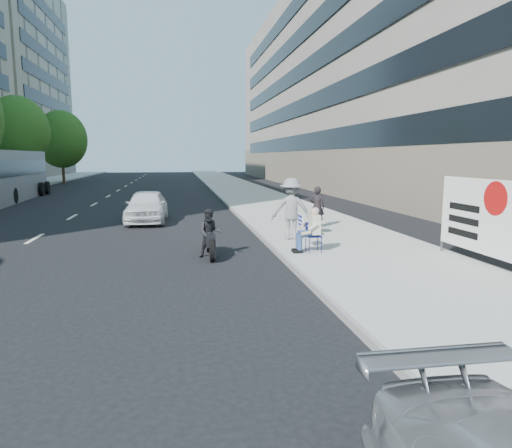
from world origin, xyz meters
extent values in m
plane|color=black|center=(0.00, 0.00, 0.00)|extent=(160.00, 160.00, 0.00)
cube|color=#A6A49B|center=(4.00, 20.00, 0.07)|extent=(5.00, 120.00, 0.15)
cube|color=gray|center=(17.00, 32.00, 10.00)|extent=(14.00, 70.00, 20.00)
cylinder|color=#382616|center=(-13.70, 30.00, 1.49)|extent=(0.30, 0.30, 2.97)
ellipsoid|color=#1F4C14|center=(-13.70, 30.00, 4.89)|extent=(4.80, 4.80, 5.52)
cylinder|color=#382616|center=(-13.70, 44.00, 1.31)|extent=(0.30, 0.30, 2.62)
ellipsoid|color=#1F4C14|center=(-13.70, 44.00, 4.79)|extent=(5.40, 5.40, 6.21)
cylinder|color=#131354|center=(2.26, 3.24, 0.38)|extent=(0.02, 0.02, 0.45)
cylinder|color=#131354|center=(2.62, 3.24, 0.38)|extent=(0.02, 0.02, 0.45)
cylinder|color=#131354|center=(2.26, 3.60, 0.38)|extent=(0.02, 0.02, 0.45)
cylinder|color=#131354|center=(2.62, 3.60, 0.38)|extent=(0.02, 0.02, 0.45)
cube|color=#131354|center=(2.44, 3.42, 0.61)|extent=(0.40, 0.40, 0.03)
cube|color=#131354|center=(2.44, 3.61, 0.80)|extent=(0.40, 0.02, 0.40)
cylinder|color=navy|center=(2.22, 3.32, 0.70)|extent=(0.44, 0.17, 0.17)
cylinder|color=navy|center=(2.00, 3.32, 0.47)|extent=(0.14, 0.14, 0.46)
cube|color=black|center=(1.94, 3.32, 0.20)|extent=(0.26, 0.11, 0.10)
cylinder|color=navy|center=(2.22, 3.52, 0.70)|extent=(0.44, 0.17, 0.17)
cylinder|color=navy|center=(2.00, 3.52, 0.47)|extent=(0.14, 0.14, 0.46)
cube|color=black|center=(1.94, 3.52, 0.20)|extent=(0.26, 0.11, 0.10)
cube|color=beige|center=(2.46, 3.42, 0.96)|extent=(0.26, 0.42, 0.56)
sphere|color=tan|center=(2.46, 3.42, 1.33)|extent=(0.23, 0.23, 0.23)
ellipsoid|color=gray|center=(2.48, 3.42, 1.36)|extent=(0.22, 0.24, 0.19)
ellipsoid|color=gray|center=(2.38, 3.42, 1.26)|extent=(0.10, 0.14, 0.13)
cylinder|color=beige|center=(2.34, 3.18, 0.93)|extent=(0.30, 0.10, 0.25)
cylinder|color=tan|center=(2.14, 3.18, 0.75)|extent=(0.29, 0.09, 0.14)
cylinder|color=beige|center=(2.39, 3.68, 0.98)|extent=(0.26, 0.20, 0.32)
cylinder|color=tan|center=(2.26, 3.82, 0.88)|extent=(0.30, 0.21, 0.18)
cube|color=white|center=(2.19, 3.97, 1.01)|extent=(0.03, 0.55, 0.40)
imported|color=gray|center=(2.30, 5.54, 1.18)|extent=(1.44, 0.99, 2.05)
imported|color=black|center=(3.96, 8.00, 0.95)|extent=(0.69, 0.60, 1.61)
cylinder|color=#4C4C4C|center=(6.20, 2.92, 1.25)|extent=(0.06, 0.06, 2.20)
cube|color=white|center=(6.18, 1.42, 1.40)|extent=(0.04, 3.00, 1.90)
cylinder|color=#A50C0C|center=(6.16, 0.72, 1.90)|extent=(0.01, 0.84, 0.84)
cube|color=black|center=(6.16, 1.92, 1.55)|extent=(0.01, 1.30, 0.18)
cube|color=black|center=(6.16, 1.92, 1.20)|extent=(0.01, 1.30, 0.18)
cube|color=black|center=(6.16, 1.92, 0.85)|extent=(0.01, 1.30, 0.18)
imported|color=white|center=(-2.80, 11.69, 0.72)|extent=(1.85, 4.30, 1.45)
cylinder|color=black|center=(-0.53, 3.30, 0.32)|extent=(0.14, 0.64, 0.64)
cylinder|color=black|center=(-0.53, 4.70, 0.32)|extent=(0.14, 0.64, 0.64)
cube|color=black|center=(-0.53, 4.00, 0.55)|extent=(0.28, 1.21, 0.35)
imported|color=black|center=(-0.53, 3.90, 0.71)|extent=(0.71, 0.56, 1.42)
cube|color=slate|center=(-12.67, 23.64, 1.65)|extent=(3.08, 12.11, 3.30)
cube|color=black|center=(-11.40, 23.64, 2.20)|extent=(0.62, 11.49, 1.00)
cylinder|color=black|center=(-11.42, 19.14, 0.50)|extent=(0.30, 1.01, 1.00)
cylinder|color=black|center=(-11.42, 21.14, 0.50)|extent=(0.30, 1.01, 1.00)
cylinder|color=black|center=(-13.92, 27.14, 0.50)|extent=(0.30, 1.01, 1.00)
cylinder|color=black|center=(-11.42, 27.14, 0.50)|extent=(0.30, 1.01, 1.00)
cylinder|color=black|center=(-13.92, 28.64, 0.50)|extent=(0.30, 1.01, 1.00)
cylinder|color=black|center=(-11.42, 28.64, 0.50)|extent=(0.30, 1.01, 1.00)
camera|label=1|loc=(-1.44, -9.14, 2.90)|focal=32.00mm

